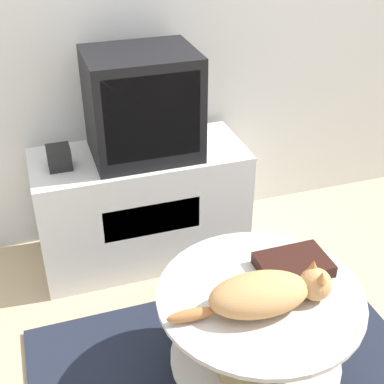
{
  "coord_description": "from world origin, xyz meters",
  "views": [
    {
      "loc": [
        -0.59,
        -1.19,
        1.75
      ],
      "look_at": [
        -0.03,
        0.51,
        0.65
      ],
      "focal_mm": 50.0,
      "sensor_mm": 36.0,
      "label": 1
    }
  ],
  "objects_px": {
    "dvd_box": "(293,265)",
    "speaker": "(59,158)",
    "tv": "(142,105)",
    "cat": "(266,293)"
  },
  "relations": [
    {
      "from": "cat",
      "to": "tv",
      "type": "bearing_deg",
      "value": 102.4
    },
    {
      "from": "speaker",
      "to": "dvd_box",
      "type": "relative_size",
      "value": 0.39
    },
    {
      "from": "tv",
      "to": "speaker",
      "type": "bearing_deg",
      "value": -176.73
    },
    {
      "from": "tv",
      "to": "cat",
      "type": "distance_m",
      "value": 1.06
    },
    {
      "from": "tv",
      "to": "cat",
      "type": "height_order",
      "value": "tv"
    },
    {
      "from": "speaker",
      "to": "cat",
      "type": "xyz_separation_m",
      "value": [
        0.56,
        -0.98,
        -0.11
      ]
    },
    {
      "from": "speaker",
      "to": "tv",
      "type": "bearing_deg",
      "value": 3.27
    },
    {
      "from": "dvd_box",
      "to": "speaker",
      "type": "bearing_deg",
      "value": 131.4
    },
    {
      "from": "speaker",
      "to": "cat",
      "type": "bearing_deg",
      "value": -60.36
    },
    {
      "from": "tv",
      "to": "dvd_box",
      "type": "height_order",
      "value": "tv"
    }
  ]
}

